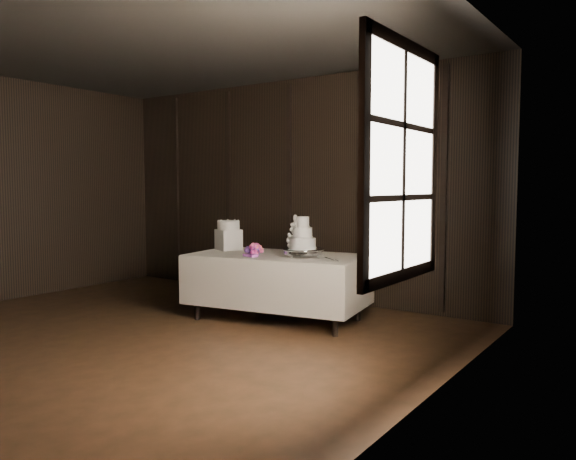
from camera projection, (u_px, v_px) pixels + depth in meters
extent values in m
cube|color=black|center=(69.00, 360.00, 5.05)|extent=(6.04, 7.04, 0.04)
cube|color=black|center=(58.00, 14.00, 4.81)|extent=(6.04, 7.04, 0.04)
cube|color=black|center=(291.00, 189.00, 7.81)|extent=(6.04, 0.04, 3.04)
cube|color=black|center=(376.00, 194.00, 3.21)|extent=(0.04, 7.04, 3.04)
cube|color=black|center=(404.00, 162.00, 3.63)|extent=(0.06, 1.16, 1.56)
cube|color=#F0E2CF|center=(277.00, 255.00, 6.41)|extent=(2.13, 1.35, 0.01)
cube|color=white|center=(277.00, 290.00, 6.44)|extent=(1.95, 1.21, 0.71)
cylinder|color=silver|center=(302.00, 253.00, 6.23)|extent=(0.61, 0.61, 0.09)
cylinder|color=white|center=(302.00, 243.00, 6.22)|extent=(0.30, 0.30, 0.12)
cylinder|color=white|center=(302.00, 233.00, 6.21)|extent=(0.22, 0.22, 0.12)
cylinder|color=white|center=(302.00, 222.00, 6.20)|extent=(0.15, 0.15, 0.12)
cube|color=white|center=(229.00, 240.00, 6.89)|extent=(0.34, 0.34, 0.25)
cylinder|color=white|center=(228.00, 225.00, 6.87)|extent=(0.34, 0.34, 0.11)
cube|color=silver|center=(330.00, 259.00, 5.99)|extent=(0.31, 0.24, 0.01)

